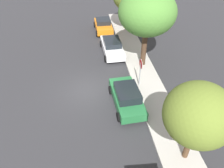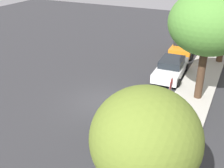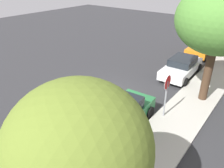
% 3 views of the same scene
% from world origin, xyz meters
% --- Properties ---
extents(ground_plane, '(60.00, 60.00, 0.00)m').
position_xyz_m(ground_plane, '(0.00, 0.00, 0.00)').
color(ground_plane, '#2D2D30').
extents(sidewalk_curb, '(32.00, 2.31, 0.14)m').
position_xyz_m(sidewalk_curb, '(0.00, 4.81, 0.07)').
color(sidewalk_curb, '#B2ADA3').
rests_on(sidewalk_curb, ground_plane).
extents(stop_sign, '(0.75, 0.08, 2.46)m').
position_xyz_m(stop_sign, '(0.07, 4.05, 1.68)').
color(stop_sign, gray).
rests_on(stop_sign, ground_plane).
extents(parked_car_green, '(4.31, 2.16, 1.47)m').
position_xyz_m(parked_car_green, '(2.02, 2.68, 0.75)').
color(parked_car_green, '#236B38').
rests_on(parked_car_green, ground_plane).
extents(parked_car_white, '(4.54, 2.10, 1.38)m').
position_xyz_m(parked_car_white, '(-5.53, 2.69, 0.72)').
color(parked_car_white, white).
rests_on(parked_car_white, ground_plane).
extents(parked_car_orange, '(3.98, 2.06, 1.39)m').
position_xyz_m(parked_car_orange, '(-10.87, 2.39, 0.71)').
color(parked_car_orange, orange).
rests_on(parked_car_orange, ground_plane).
extents(street_tree_near_corner, '(4.58, 4.58, 6.60)m').
position_xyz_m(street_tree_near_corner, '(-3.11, 5.13, 4.73)').
color(street_tree_near_corner, '#422D1E').
rests_on(street_tree_near_corner, ground_plane).
extents(street_tree_mid_block, '(3.28, 3.28, 5.03)m').
position_xyz_m(street_tree_mid_block, '(6.81, 4.97, 3.47)').
color(street_tree_mid_block, '#513823').
rests_on(street_tree_mid_block, ground_plane).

